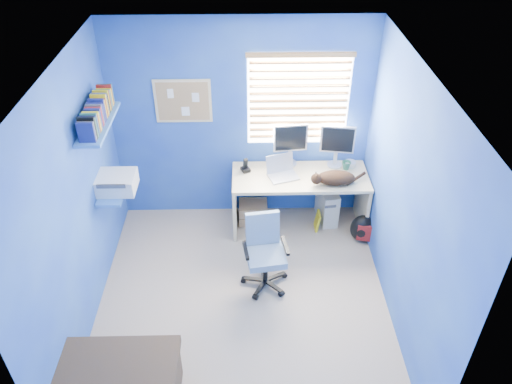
{
  "coord_description": "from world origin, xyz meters",
  "views": [
    {
      "loc": [
        0.06,
        -3.57,
        4.0
      ],
      "look_at": [
        0.15,
        0.65,
        0.95
      ],
      "focal_mm": 35.0,
      "sensor_mm": 36.0,
      "label": 1
    }
  ],
  "objects_px": {
    "tower_pc": "(327,204)",
    "cat": "(336,178)",
    "laptop": "(283,169)",
    "office_chair": "(265,261)",
    "desk": "(299,201)"
  },
  "relations": [
    {
      "from": "desk",
      "to": "tower_pc",
      "type": "xyz_separation_m",
      "value": [
        0.37,
        0.12,
        -0.14
      ]
    },
    {
      "from": "cat",
      "to": "office_chair",
      "type": "bearing_deg",
      "value": -144.25
    },
    {
      "from": "cat",
      "to": "tower_pc",
      "type": "distance_m",
      "value": 0.66
    },
    {
      "from": "desk",
      "to": "laptop",
      "type": "relative_size",
      "value": 4.83
    },
    {
      "from": "cat",
      "to": "laptop",
      "type": "bearing_deg",
      "value": 158.08
    },
    {
      "from": "office_chair",
      "to": "tower_pc",
      "type": "bearing_deg",
      "value": 52.92
    },
    {
      "from": "laptop",
      "to": "cat",
      "type": "relative_size",
      "value": 0.75
    },
    {
      "from": "tower_pc",
      "to": "cat",
      "type": "bearing_deg",
      "value": -95.31
    },
    {
      "from": "desk",
      "to": "laptop",
      "type": "distance_m",
      "value": 0.52
    },
    {
      "from": "laptop",
      "to": "office_chair",
      "type": "relative_size",
      "value": 0.4
    },
    {
      "from": "desk",
      "to": "cat",
      "type": "xyz_separation_m",
      "value": [
        0.38,
        -0.17,
        0.45
      ]
    },
    {
      "from": "office_chair",
      "to": "laptop",
      "type": "bearing_deg",
      "value": 75.49
    },
    {
      "from": "cat",
      "to": "desk",
      "type": "bearing_deg",
      "value": 148.49
    },
    {
      "from": "tower_pc",
      "to": "office_chair",
      "type": "relative_size",
      "value": 0.54
    },
    {
      "from": "laptop",
      "to": "tower_pc",
      "type": "distance_m",
      "value": 0.86
    }
  ]
}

